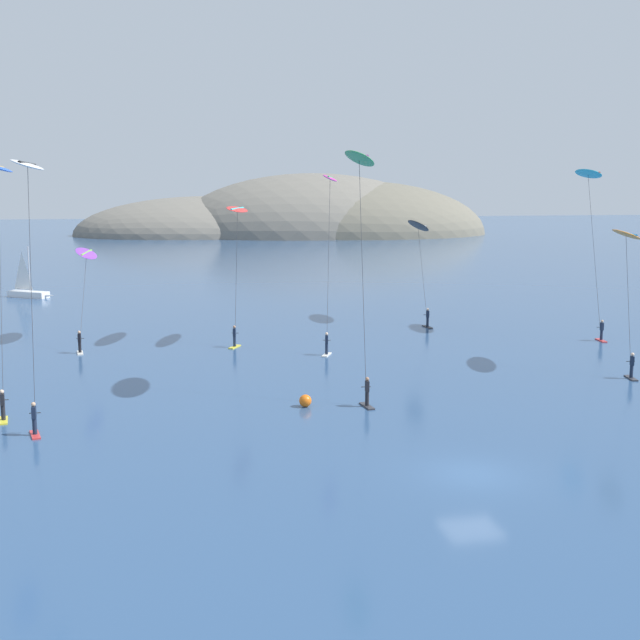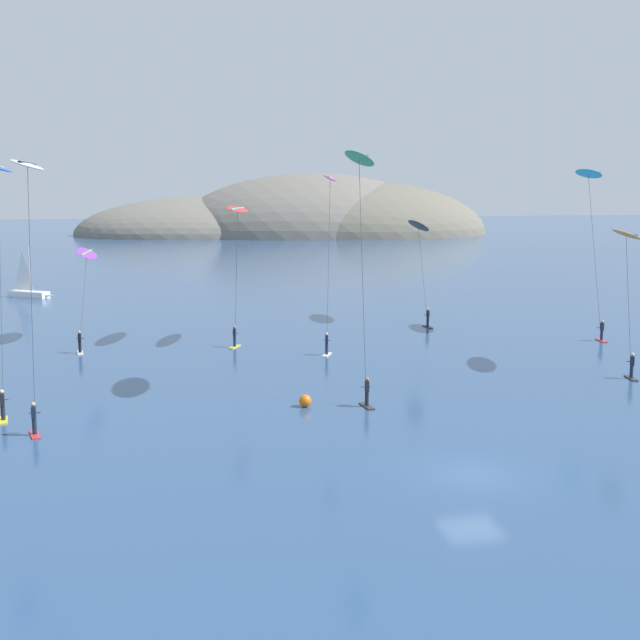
# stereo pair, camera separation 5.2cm
# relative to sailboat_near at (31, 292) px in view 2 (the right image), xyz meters

# --- Properties ---
(ground_plane) EXTENTS (600.00, 600.00, 0.00)m
(ground_plane) POSITION_rel_sailboat_near_xyz_m (26.83, -62.76, -0.64)
(ground_plane) COLOR #2D4C75
(headland_island) EXTENTS (108.32, 56.80, 31.88)m
(headland_island) POSITION_rel_sailboat_near_xyz_m (53.69, 117.37, -0.64)
(headland_island) COLOR #6B6656
(headland_island) RESTS_ON ground
(sailboat_near) EXTENTS (5.53, 4.01, 5.70)m
(sailboat_near) POSITION_rel_sailboat_near_xyz_m (0.00, 0.00, 0.00)
(sailboat_near) COLOR white
(sailboat_near) RESTS_ON ground
(kitesurfer_cyan) EXTENTS (1.92, 7.50, 13.74)m
(kitesurfer_cyan) POSITION_rel_sailboat_near_xyz_m (49.13, -32.36, 11.53)
(kitesurfer_cyan) COLOR red
(kitesurfer_cyan) RESTS_ON ground
(kitesurfer_orange) EXTENTS (2.94, 6.54, 9.46)m
(kitesurfer_orange) POSITION_rel_sailboat_near_xyz_m (44.48, -45.50, 7.77)
(kitesurfer_orange) COLOR #2D2D33
(kitesurfer_orange) RESTS_ON ground
(kitesurfer_black) EXTENTS (1.71, 7.32, 9.31)m
(kitesurfer_black) POSITION_rel_sailboat_near_xyz_m (37.29, -23.91, 7.54)
(kitesurfer_black) COLOR #2D2D33
(kitesurfer_black) RESTS_ON ground
(kitesurfer_purple) EXTENTS (1.92, 8.76, 7.50)m
(kitesurfer_purple) POSITION_rel_sailboat_near_xyz_m (8.46, -28.04, 5.93)
(kitesurfer_purple) COLOR silver
(kitesurfer_purple) RESTS_ON ground
(kitesurfer_magenta) EXTENTS (3.01, 8.04, 13.18)m
(kitesurfer_magenta) POSITION_rel_sailboat_near_xyz_m (26.97, -33.35, 11.15)
(kitesurfer_magenta) COLOR silver
(kitesurfer_magenta) RESTS_ON ground
(kitesurfer_white) EXTENTS (1.48, 6.06, 13.59)m
(kitesurfer_white) POSITION_rel_sailboat_near_xyz_m (7.70, -50.80, 11.64)
(kitesurfer_white) COLOR red
(kitesurfer_white) RESTS_ON ground
(kitesurfer_green) EXTENTS (1.90, 6.40, 14.30)m
(kitesurfer_green) POSITION_rel_sailboat_near_xyz_m (25.37, -48.62, 12.20)
(kitesurfer_green) COLOR #2D2D33
(kitesurfer_green) RESTS_ON ground
(kitesurfer_red) EXTENTS (2.97, 6.27, 10.78)m
(kitesurfer_red) POSITION_rel_sailboat_near_xyz_m (20.15, -30.88, 9.15)
(kitesurfer_red) COLOR yellow
(kitesurfer_red) RESTS_ON ground
(marker_buoy) EXTENTS (0.70, 0.70, 0.70)m
(marker_buoy) POSITION_rel_sailboat_near_xyz_m (21.79, -50.74, -0.29)
(marker_buoy) COLOR orange
(marker_buoy) RESTS_ON ground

